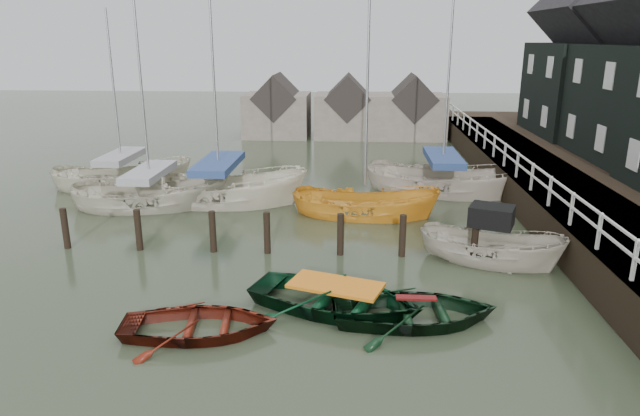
# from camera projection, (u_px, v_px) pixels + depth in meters

# --- Properties ---
(ground) EXTENTS (120.00, 120.00, 0.00)m
(ground) POSITION_uv_depth(u_px,v_px,m) (294.00, 293.00, 15.86)
(ground) COLOR #293220
(ground) RESTS_ON ground
(pier) EXTENTS (3.04, 32.00, 2.70)m
(pier) POSITION_uv_depth(u_px,v_px,m) (537.00, 185.00, 24.62)
(pier) COLOR black
(pier) RESTS_ON ground
(mooring_pilings) EXTENTS (13.72, 0.22, 1.80)m
(mooring_pilings) POSITION_uv_depth(u_px,v_px,m) (270.00, 239.00, 18.65)
(mooring_pilings) COLOR black
(mooring_pilings) RESTS_ON ground
(far_sheds) EXTENTS (14.00, 4.08, 4.39)m
(far_sheds) POSITION_uv_depth(u_px,v_px,m) (345.00, 110.00, 40.11)
(far_sheds) COLOR #665B51
(far_sheds) RESTS_ON ground
(rowboat_red) EXTENTS (4.01, 3.08, 0.77)m
(rowboat_red) POSITION_uv_depth(u_px,v_px,m) (200.00, 334.00, 13.69)
(rowboat_red) COLOR #54170C
(rowboat_red) RESTS_ON ground
(rowboat_green) EXTENTS (5.38, 4.55, 0.95)m
(rowboat_green) POSITION_uv_depth(u_px,v_px,m) (336.00, 310.00, 14.89)
(rowboat_green) COLOR black
(rowboat_green) RESTS_ON ground
(rowboat_dkgreen) EXTENTS (4.36, 3.30, 0.85)m
(rowboat_dkgreen) POSITION_uv_depth(u_px,v_px,m) (415.00, 321.00, 14.27)
(rowboat_dkgreen) COLOR black
(rowboat_dkgreen) RESTS_ON ground
(motorboat) EXTENTS (4.81, 3.23, 2.68)m
(motorboat) POSITION_uv_depth(u_px,v_px,m) (489.00, 260.00, 17.95)
(motorboat) COLOR #BAB19F
(motorboat) RESTS_ON ground
(sailboat_a) EXTENTS (6.80, 3.63, 11.02)m
(sailboat_a) POSITION_uv_depth(u_px,v_px,m) (152.00, 206.00, 23.82)
(sailboat_a) COLOR beige
(sailboat_a) RESTS_ON ground
(sailboat_b) EXTENTS (7.52, 2.88, 12.54)m
(sailboat_b) POSITION_uv_depth(u_px,v_px,m) (220.00, 201.00, 24.45)
(sailboat_b) COLOR beige
(sailboat_b) RESTS_ON ground
(sailboat_c) EXTENTS (6.08, 2.86, 10.43)m
(sailboat_c) POSITION_uv_depth(u_px,v_px,m) (364.00, 215.00, 22.74)
(sailboat_c) COLOR gold
(sailboat_c) RESTS_ON ground
(sailboat_d) EXTENTS (7.59, 4.65, 11.37)m
(sailboat_d) POSITION_uv_depth(u_px,v_px,m) (441.00, 192.00, 25.99)
(sailboat_d) COLOR beige
(sailboat_d) RESTS_ON ground
(sailboat_e) EXTENTS (6.78, 3.92, 9.29)m
(sailboat_e) POSITION_uv_depth(u_px,v_px,m) (124.00, 186.00, 26.98)
(sailboat_e) COLOR beige
(sailboat_e) RESTS_ON ground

